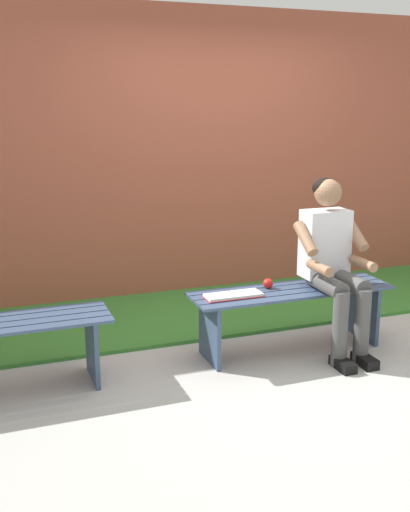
{
  "coord_description": "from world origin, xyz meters",
  "views": [
    {
      "loc": [
        2.05,
        3.78,
        1.79
      ],
      "look_at": [
        0.73,
        0.15,
        0.82
      ],
      "focal_mm": 42.49,
      "sensor_mm": 36.0,
      "label": 1
    }
  ],
  "objects_px": {
    "book_open": "(233,296)",
    "person_seated": "(333,258)",
    "bench_near": "(291,305)",
    "apple": "(268,283)"
  },
  "relations": [
    {
      "from": "book_open",
      "to": "person_seated",
      "type": "bearing_deg",
      "value": 173.63
    },
    {
      "from": "bench_near",
      "to": "book_open",
      "type": "xyz_separation_m",
      "value": [
        0.47,
        0.02,
        0.13
      ]
    },
    {
      "from": "apple",
      "to": "book_open",
      "type": "xyz_separation_m",
      "value": [
        0.32,
        0.1,
        -0.03
      ]
    },
    {
      "from": "person_seated",
      "to": "book_open",
      "type": "distance_m",
      "value": 0.78
    },
    {
      "from": "apple",
      "to": "book_open",
      "type": "relative_size",
      "value": 0.18
    },
    {
      "from": "bench_near",
      "to": "apple",
      "type": "distance_m",
      "value": 0.24
    },
    {
      "from": "apple",
      "to": "bench_near",
      "type": "bearing_deg",
      "value": 152.48
    },
    {
      "from": "person_seated",
      "to": "apple",
      "type": "bearing_deg",
      "value": -23.09
    },
    {
      "from": "bench_near",
      "to": "book_open",
      "type": "distance_m",
      "value": 0.49
    },
    {
      "from": "bench_near",
      "to": "apple",
      "type": "bearing_deg",
      "value": -27.52
    }
  ]
}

